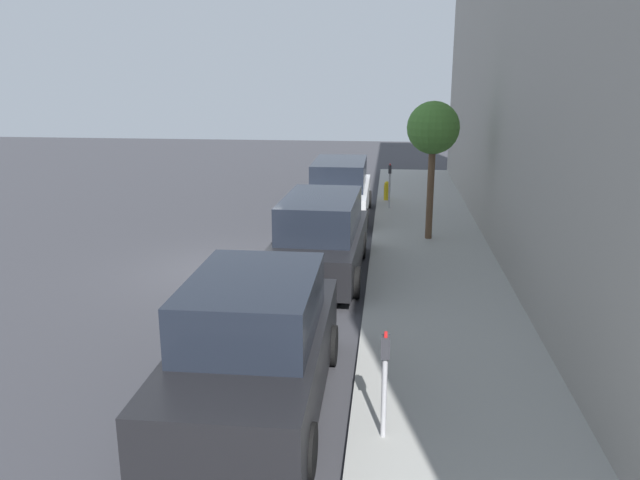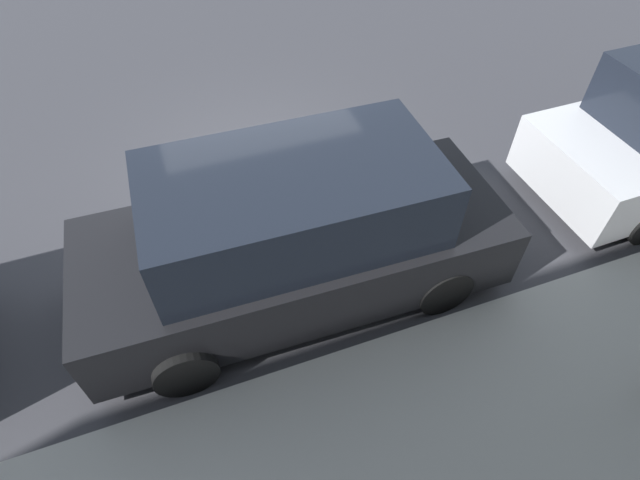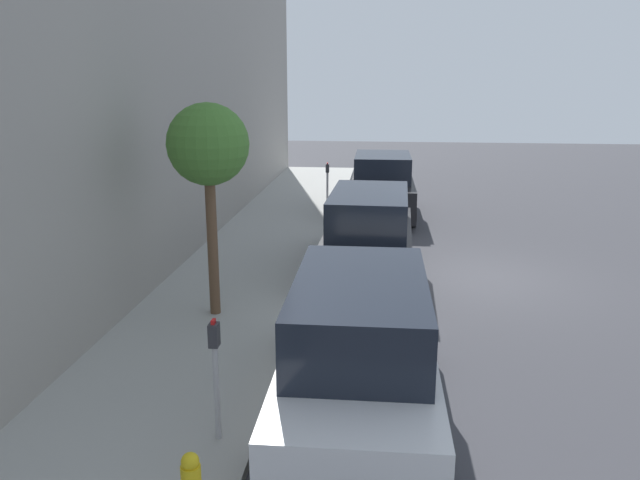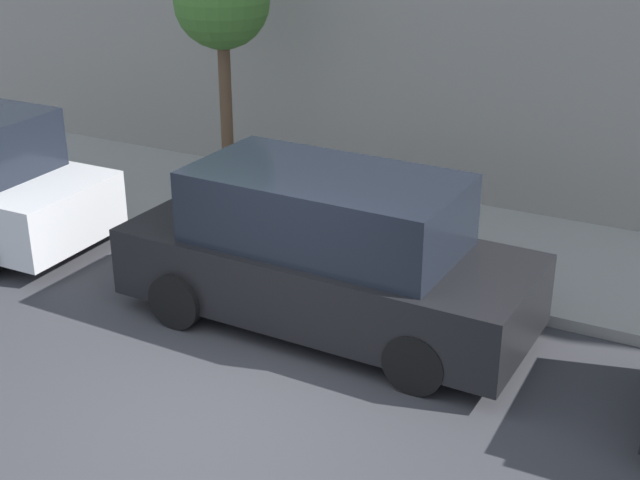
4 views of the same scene
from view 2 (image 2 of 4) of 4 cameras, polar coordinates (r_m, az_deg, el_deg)
name	(u,v)px [view 2 (image 2 of 4)]	position (r m, az deg, el deg)	size (l,w,h in m)	color
ground_plane	(254,171)	(8.00, -7.57, 7.78)	(60.00, 60.00, 0.00)	#38383D
parked_minivan_second	(295,236)	(5.68, -2.85, 0.44)	(2.03, 4.95, 1.90)	black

